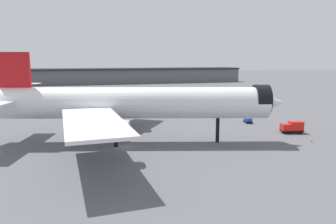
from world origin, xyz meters
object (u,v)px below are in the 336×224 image
Objects in this scene: traffic_cone_near_nose at (312,141)px; airliner_near_gate at (130,104)px; service_truck_front at (292,127)px; baggage_tug_wing at (248,120)px; traffic_cone_wingtip at (115,112)px.

airliner_near_gate is at bearing 167.04° from traffic_cone_near_nose.
service_truck_front is 15.50m from baggage_tug_wing.
airliner_near_gate is at bearing 120.48° from baggage_tug_wing.
traffic_cone_near_nose is at bearing 91.61° from service_truck_front.
service_truck_front is 1.70× the size of baggage_tug_wing.
baggage_tug_wing reaches higher than traffic_cone_near_nose.
airliner_near_gate is 40.05m from baggage_tug_wing.
traffic_cone_wingtip is (-0.76, 41.90, -8.56)m from airliner_near_gate.
service_truck_front is 9.27m from traffic_cone_near_nose.
baggage_tug_wing is at bearing 34.06° from airliner_near_gate.
service_truck_front reaches higher than traffic_cone_wingtip.
service_truck_front is (41.24, -0.11, -7.29)m from airliner_near_gate.
airliner_near_gate reaches higher than traffic_cone_near_nose.
baggage_tug_wing is 24.12m from traffic_cone_near_nose.
airliner_near_gate is at bearing -88.96° from traffic_cone_wingtip.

